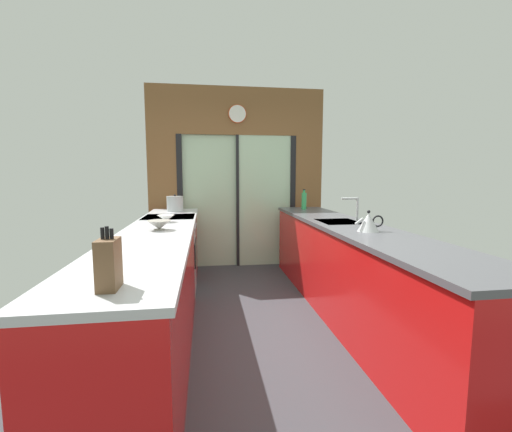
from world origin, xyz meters
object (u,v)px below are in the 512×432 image
at_px(oven_range, 170,255).
at_px(kettle, 368,222).
at_px(mixing_bowl_near, 159,225).
at_px(mixing_bowl_far, 166,218).
at_px(stock_pot, 175,204).
at_px(knife_block, 109,264).
at_px(soap_bottle, 304,201).

distance_m(oven_range, kettle, 2.31).
bearing_deg(kettle, mixing_bowl_near, 169.29).
distance_m(mixing_bowl_near, mixing_bowl_far, 0.52).
height_order(mixing_bowl_near, stock_pot, stock_pot).
xyz_separation_m(mixing_bowl_far, knife_block, (-0.00, -2.11, 0.07)).
xyz_separation_m(stock_pot, soap_bottle, (1.78, -0.00, 0.02)).
relative_size(oven_range, stock_pot, 4.05).
distance_m(mixing_bowl_far, stock_pot, 1.08).
height_order(mixing_bowl_near, kettle, kettle).
bearing_deg(soap_bottle, mixing_bowl_far, -148.72).
bearing_deg(stock_pot, kettle, -47.47).
xyz_separation_m(oven_range, kettle, (1.80, -1.35, 0.54)).
distance_m(mixing_bowl_near, stock_pot, 1.61).
bearing_deg(kettle, soap_bottle, 90.05).
relative_size(mixing_bowl_far, kettle, 0.66).
xyz_separation_m(knife_block, kettle, (1.78, 1.25, -0.03)).
xyz_separation_m(mixing_bowl_far, soap_bottle, (1.78, 1.08, 0.08)).
bearing_deg(oven_range, mixing_bowl_far, -87.84).
height_order(knife_block, kettle, knife_block).
xyz_separation_m(mixing_bowl_near, kettle, (1.78, -0.34, 0.03)).
xyz_separation_m(oven_range, mixing_bowl_near, (0.02, -1.01, 0.51)).
distance_m(oven_range, stock_pot, 0.82).
bearing_deg(mixing_bowl_far, knife_block, -90.00).
distance_m(oven_range, knife_block, 2.66).
bearing_deg(mixing_bowl_near, kettle, -10.71).
relative_size(knife_block, stock_pot, 1.18).
height_order(oven_range, stock_pot, stock_pot).
distance_m(oven_range, soap_bottle, 1.98).
relative_size(oven_range, mixing_bowl_near, 4.36).
relative_size(stock_pot, kettle, 0.87).
xyz_separation_m(knife_block, soap_bottle, (1.78, 3.19, 0.01)).
xyz_separation_m(oven_range, soap_bottle, (1.80, 0.59, 0.59)).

